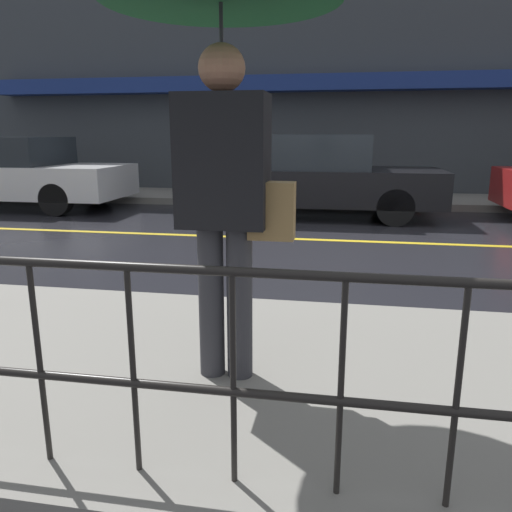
# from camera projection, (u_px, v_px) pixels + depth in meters

# --- Properties ---
(ground_plane) EXTENTS (80.00, 80.00, 0.00)m
(ground_plane) POSITION_uv_depth(u_px,v_px,m) (329.00, 240.00, 7.12)
(ground_plane) COLOR black
(sidewalk_near) EXTENTS (28.00, 2.48, 0.14)m
(sidewalk_near) POSITION_uv_depth(u_px,v_px,m) (304.00, 382.00, 2.91)
(sidewalk_near) COLOR gray
(sidewalk_near) RESTS_ON ground_plane
(sidewalk_far) EXTENTS (28.00, 2.00, 0.14)m
(sidewalk_far) POSITION_uv_depth(u_px,v_px,m) (335.00, 199.00, 11.07)
(sidewalk_far) COLOR gray
(sidewalk_far) RESTS_ON ground_plane
(lane_marking) EXTENTS (25.20, 0.12, 0.01)m
(lane_marking) POSITION_uv_depth(u_px,v_px,m) (329.00, 240.00, 7.12)
(lane_marking) COLOR gold
(lane_marking) RESTS_ON ground_plane
(building_storefront) EXTENTS (28.00, 0.85, 6.70)m
(building_storefront) POSITION_uv_depth(u_px,v_px,m) (341.00, 52.00, 11.38)
(building_storefront) COLOR #383D42
(building_storefront) RESTS_ON ground_plane
(railing_foreground) EXTENTS (12.00, 0.04, 0.88)m
(railing_foreground) POSITION_uv_depth(u_px,v_px,m) (287.00, 353.00, 1.81)
(railing_foreground) COLOR black
(railing_foreground) RESTS_ON sidewalk_near
(pedestrian) EXTENTS (1.18, 1.18, 2.22)m
(pedestrian) POSITION_uv_depth(u_px,v_px,m) (222.00, 38.00, 2.44)
(pedestrian) COLOR #333338
(pedestrian) RESTS_ON sidewalk_near
(car_white) EXTENTS (4.78, 1.84, 1.42)m
(car_white) POSITION_uv_depth(u_px,v_px,m) (7.00, 172.00, 10.13)
(car_white) COLOR silver
(car_white) RESTS_ON ground_plane
(car_black) EXTENTS (4.52, 1.84, 1.47)m
(car_black) POSITION_uv_depth(u_px,v_px,m) (310.00, 176.00, 9.09)
(car_black) COLOR black
(car_black) RESTS_ON ground_plane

